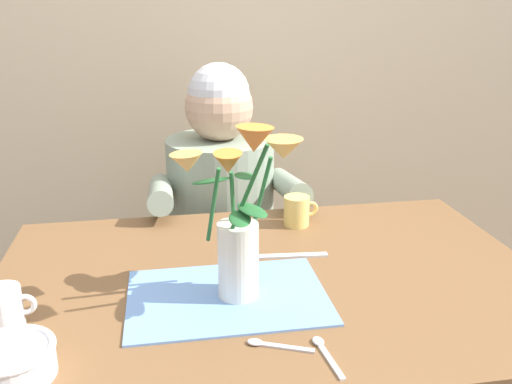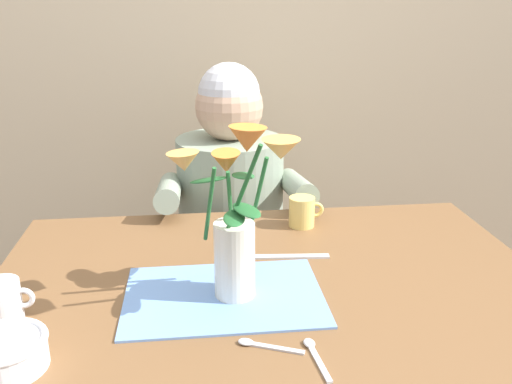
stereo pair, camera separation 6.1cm
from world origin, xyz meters
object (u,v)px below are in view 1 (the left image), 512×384
object	(u,v)px
ceramic_bowl	(13,360)
flower_vase	(240,217)
ceramic_mug	(297,211)
tea_cup	(4,308)
seated_person	(222,238)
dinner_knife	(287,256)

from	to	relation	value
ceramic_bowl	flower_vase	bearing A→B (deg)	25.52
ceramic_mug	tea_cup	size ratio (longest dim) A/B	1.00
flower_vase	ceramic_mug	distance (m)	0.43
seated_person	tea_cup	distance (m)	0.89
dinner_knife	ceramic_mug	bearing A→B (deg)	74.78
seated_person	tea_cup	size ratio (longest dim) A/B	12.20
seated_person	ceramic_bowl	xyz separation A→B (m)	(-0.43, -0.88, 0.21)
dinner_knife	seated_person	bearing A→B (deg)	105.59
dinner_knife	tea_cup	bearing A→B (deg)	-155.86
tea_cup	ceramic_bowl	bearing A→B (deg)	-72.24
dinner_knife	tea_cup	xyz separation A→B (m)	(-0.57, -0.20, 0.04)
flower_vase	ceramic_mug	xyz separation A→B (m)	(0.20, 0.35, -0.13)
seated_person	flower_vase	bearing A→B (deg)	-96.12
ceramic_bowl	dinner_knife	distance (m)	0.63
seated_person	tea_cup	xyz separation A→B (m)	(-0.47, -0.73, 0.22)
seated_person	ceramic_bowl	size ratio (longest dim) A/B	8.35
seated_person	ceramic_mug	world-z (taller)	seated_person
ceramic_bowl	ceramic_mug	bearing A→B (deg)	42.16
ceramic_bowl	dinner_knife	xyz separation A→B (m)	(0.53, 0.35, -0.03)
flower_vase	seated_person	bearing A→B (deg)	87.23
seated_person	flower_vase	distance (m)	0.77
dinner_knife	ceramic_mug	xyz separation A→B (m)	(0.07, 0.19, 0.04)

